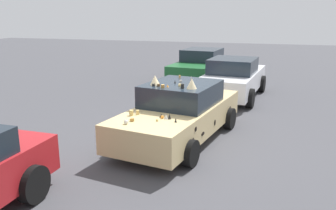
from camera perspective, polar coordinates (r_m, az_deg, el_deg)
name	(u,v)px	position (r m, az deg, el deg)	size (l,w,h in m)	color
ground_plane	(179,139)	(9.29, 1.78, -5.51)	(60.00, 60.00, 0.00)	#47474C
art_car_decorated	(180,112)	(9.09, 1.89, -1.21)	(4.81, 2.61, 1.71)	#D8BC7F
parked_sedan_row_back_far	(201,66)	(16.91, 5.27, 6.28)	(4.68, 2.38, 1.52)	#1E602D
parked_sedan_far_left	(233,78)	(13.85, 10.43, 4.26)	(4.59, 2.38, 1.53)	white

